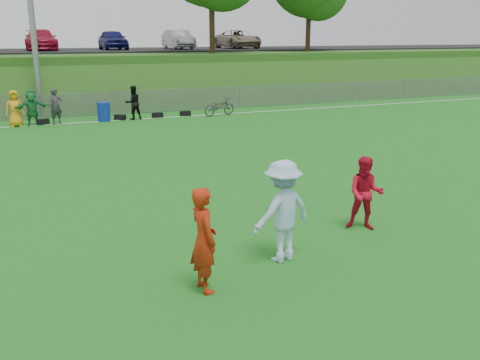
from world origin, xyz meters
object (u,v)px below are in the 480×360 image
player_red_left (204,240)px  player_blue (282,211)px  frisbee (281,173)px  player_red_center (366,193)px  recycling_bin (104,112)px  bicycle (219,106)px

player_red_left → player_blue: size_ratio=0.92×
player_red_left → frisbee: size_ratio=6.60×
player_red_center → recycling_bin: player_red_center is taller
player_red_center → frisbee: player_red_center is taller
player_blue → recycling_bin: bearing=-101.9°
player_red_left → frisbee: player_red_left is taller
player_blue → bicycle: (5.77, 18.16, -0.49)m
player_red_center → bicycle: (3.32, 17.38, -0.34)m
player_red_left → recycling_bin: player_red_left is taller
player_red_center → player_blue: bearing=-126.7°
player_red_left → player_blue: bearing=-74.5°
recycling_bin → frisbee: bearing=-84.7°
player_blue → recycling_bin: 18.62m
player_red_center → frisbee: 2.11m
player_blue → bicycle: bearing=-120.1°
frisbee → bicycle: size_ratio=0.15×
frisbee → bicycle: frisbee is taller
player_red_left → player_blue: (1.77, 0.59, 0.08)m
frisbee → player_red_center: bearing=-56.0°
frisbee → bicycle: bearing=74.0°
player_red_left → recycling_bin: 19.27m
player_red_left → player_red_center: size_ratio=1.10×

